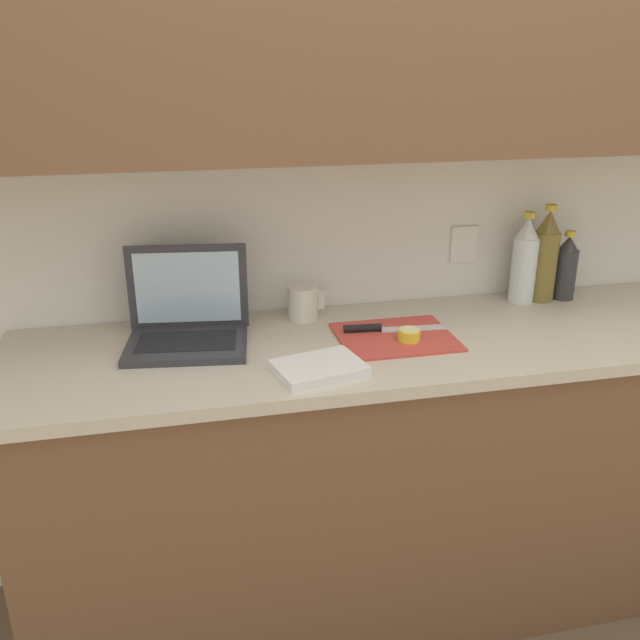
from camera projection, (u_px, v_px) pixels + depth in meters
The scene contains 12 objects.
ground_plane at pixel (417, 586), 2.30m from camera, with size 12.00×12.00×0.00m, color brown.
wall_back at pixel (418, 101), 1.94m from camera, with size 5.20×0.38×2.60m.
counter_unit at pixel (431, 466), 2.13m from camera, with size 2.44×0.60×0.92m.
laptop at pixel (187, 321), 1.89m from camera, with size 0.36×0.29×0.26m.
cutting_board at pixel (395, 337), 1.94m from camera, with size 0.33×0.27×0.01m, color #D1473D.
knife at pixel (377, 328), 1.97m from camera, with size 0.31×0.05×0.02m.
lemon_half_cut at pixel (409, 335), 1.90m from camera, with size 0.06×0.06×0.03m.
bottle_green_soda at pixel (566, 268), 2.22m from camera, with size 0.07×0.07×0.23m.
bottle_oil_tall at pixel (545, 257), 2.19m from camera, with size 0.08×0.08×0.32m.
bottle_water_clear at pixel (524, 261), 2.18m from camera, with size 0.08×0.08×0.30m.
measuring_cup at pixel (303, 303), 2.06m from camera, with size 0.11×0.09×0.10m.
dish_towel at pixel (319, 368), 1.73m from camera, with size 0.22×0.16×0.02m, color white.
Camera 1 is at (-0.72, -1.70, 1.68)m, focal length 38.00 mm.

